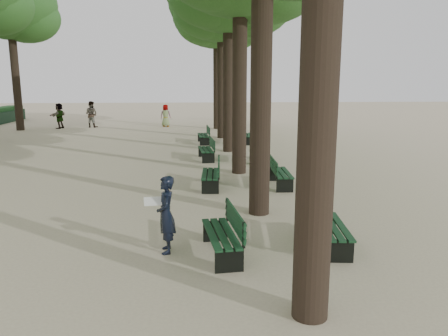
{
  "coord_description": "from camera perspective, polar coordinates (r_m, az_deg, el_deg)",
  "views": [
    {
      "loc": [
        -0.14,
        -7.69,
        3.36
      ],
      "look_at": [
        0.6,
        3.0,
        1.2
      ],
      "focal_mm": 35.0,
      "sensor_mm": 36.0,
      "label": 1
    }
  ],
  "objects": [
    {
      "name": "bench_right_3",
      "position": [
        23.72,
        2.8,
        3.91
      ],
      "size": [
        0.81,
        1.86,
        0.92
      ],
      "color": "black",
      "rests_on": "ground"
    },
    {
      "name": "tree_central_4",
      "position": [
        26.1,
        -0.32,
        20.86
      ],
      "size": [
        6.0,
        6.0,
        9.95
      ],
      "color": "#33261C",
      "rests_on": "ground"
    },
    {
      "name": "bench_left_1",
      "position": [
        13.86,
        -1.76,
        -1.48
      ],
      "size": [
        0.67,
        1.83,
        0.92
      ],
      "color": "black",
      "rests_on": "ground"
    },
    {
      "name": "tree_central_5",
      "position": [
        31.03,
        -0.94,
        19.35
      ],
      "size": [
        6.0,
        6.0,
        9.95
      ],
      "color": "#33261C",
      "rests_on": "ground"
    },
    {
      "name": "pedestrian_c",
      "position": [
        33.17,
        4.7,
        7.07
      ],
      "size": [
        0.82,
        1.06,
        1.75
      ],
      "primitive_type": "imported",
      "rotation": [
        0.0,
        0.0,
        5.24
      ],
      "color": "#262628",
      "rests_on": "ground"
    },
    {
      "name": "bench_right_2",
      "position": [
        18.31,
        4.82,
        1.65
      ],
      "size": [
        0.73,
        1.84,
        0.92
      ],
      "color": "black",
      "rests_on": "ground"
    },
    {
      "name": "pedestrian_a",
      "position": [
        33.13,
        -16.94,
        6.72
      ],
      "size": [
        0.99,
        0.65,
        1.88
      ],
      "primitive_type": "imported",
      "rotation": [
        0.0,
        0.0,
        2.81
      ],
      "color": "#262628",
      "rests_on": "ground"
    },
    {
      "name": "man_with_map",
      "position": [
        8.68,
        -7.58,
        -6.06
      ],
      "size": [
        0.62,
        0.64,
        1.54
      ],
      "color": "black",
      "rests_on": "ground"
    },
    {
      "name": "bench_left_0",
      "position": [
        8.6,
        -0.33,
        -9.66
      ],
      "size": [
        0.76,
        1.85,
        0.92
      ],
      "color": "black",
      "rests_on": "ground"
    },
    {
      "name": "ground",
      "position": [
        8.4,
        -2.74,
        -12.22
      ],
      "size": [
        120.0,
        120.0,
        0.0
      ],
      "primitive_type": "plane",
      "color": "#C1B492",
      "rests_on": "ground"
    },
    {
      "name": "pedestrian_d",
      "position": [
        32.53,
        -7.63,
        6.81
      ],
      "size": [
        0.84,
        0.46,
        1.62
      ],
      "primitive_type": "imported",
      "rotation": [
        0.0,
        0.0,
        2.96
      ],
      "color": "#262628",
      "rests_on": "ground"
    },
    {
      "name": "bench_left_2",
      "position": [
        18.73,
        -2.35,
        1.9
      ],
      "size": [
        0.72,
        1.84,
        0.92
      ],
      "color": "black",
      "rests_on": "ground"
    },
    {
      "name": "bench_left_3",
      "position": [
        23.65,
        -2.7,
        3.88
      ],
      "size": [
        0.67,
        1.83,
        0.92
      ],
      "color": "black",
      "rests_on": "ground"
    },
    {
      "name": "bench_right_0",
      "position": [
        9.27,
        13.84,
        -8.41
      ],
      "size": [
        0.75,
        1.85,
        0.92
      ],
      "color": "black",
      "rests_on": "ground"
    },
    {
      "name": "pedestrian_b",
      "position": [
        36.74,
        1.28,
        7.6
      ],
      "size": [
        1.24,
        0.53,
        1.85
      ],
      "primitive_type": "imported",
      "rotation": [
        0.0,
        0.0,
        6.15
      ],
      "color": "#262628",
      "rests_on": "ground"
    },
    {
      "name": "bench_right_1",
      "position": [
        14.15,
        7.45,
        -1.31
      ],
      "size": [
        0.64,
        1.82,
        0.92
      ],
      "color": "black",
      "rests_on": "ground"
    },
    {
      "name": "pedestrian_e",
      "position": [
        33.12,
        -20.71,
        6.4
      ],
      "size": [
        0.81,
        1.69,
        1.78
      ],
      "primitive_type": "imported",
      "rotation": [
        0.0,
        0.0,
        4.42
      ],
      "color": "#262628",
      "rests_on": "ground"
    },
    {
      "name": "tree_far_5",
      "position": [
        33.25,
        -26.26,
        18.56
      ],
      "size": [
        6.0,
        6.0,
        10.45
      ],
      "color": "#33261C",
      "rests_on": "ground"
    }
  ]
}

